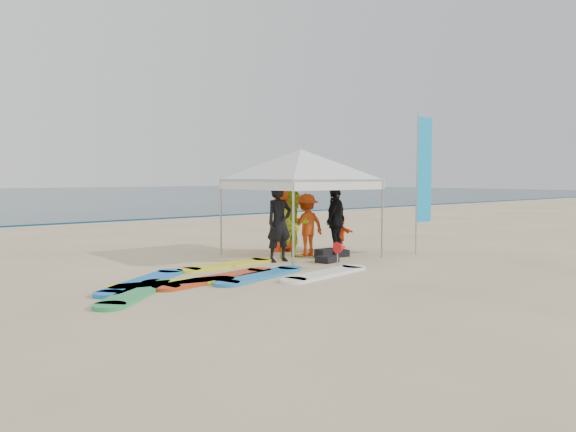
{
  "coord_description": "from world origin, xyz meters",
  "views": [
    {
      "loc": [
        -8.46,
        -7.53,
        2.12
      ],
      "look_at": [
        -0.14,
        2.6,
        1.2
      ],
      "focal_mm": 35.0,
      "sensor_mm": 36.0,
      "label": 1
    }
  ],
  "objects_px": {
    "person_black_b": "(336,221)",
    "marker_pennant": "(341,248)",
    "feather_flag": "(424,171)",
    "person_black_a": "(279,223)",
    "person_yellow": "(295,224)",
    "person_seated": "(340,232)",
    "surfboard_spread": "(215,278)",
    "person_orange_a": "(307,225)",
    "canopy_tent": "(300,150)",
    "person_orange_b": "(284,217)"
  },
  "relations": [
    {
      "from": "person_black_b",
      "to": "marker_pennant",
      "type": "distance_m",
      "value": 2.23
    },
    {
      "from": "feather_flag",
      "to": "marker_pennant",
      "type": "bearing_deg",
      "value": -173.57
    },
    {
      "from": "person_black_a",
      "to": "person_yellow",
      "type": "height_order",
      "value": "person_black_a"
    },
    {
      "from": "person_yellow",
      "to": "person_seated",
      "type": "relative_size",
      "value": 1.7
    },
    {
      "from": "person_seated",
      "to": "feather_flag",
      "type": "xyz_separation_m",
      "value": [
        1.13,
        -2.06,
        1.75
      ]
    },
    {
      "from": "person_yellow",
      "to": "surfboard_spread",
      "type": "xyz_separation_m",
      "value": [
        -3.27,
        -1.34,
        -0.84
      ]
    },
    {
      "from": "person_black_a",
      "to": "person_seated",
      "type": "distance_m",
      "value": 2.93
    },
    {
      "from": "person_orange_a",
      "to": "surfboard_spread",
      "type": "distance_m",
      "value": 4.16
    },
    {
      "from": "person_orange_a",
      "to": "canopy_tent",
      "type": "xyz_separation_m",
      "value": [
        -0.19,
        0.04,
        2.0
      ]
    },
    {
      "from": "person_orange_b",
      "to": "marker_pennant",
      "type": "height_order",
      "value": "person_orange_b"
    },
    {
      "from": "person_orange_a",
      "to": "marker_pennant",
      "type": "distance_m",
      "value": 2.33
    },
    {
      "from": "person_orange_a",
      "to": "marker_pennant",
      "type": "xyz_separation_m",
      "value": [
        -0.83,
        -2.15,
        -0.34
      ]
    },
    {
      "from": "person_orange_b",
      "to": "person_seated",
      "type": "height_order",
      "value": "person_orange_b"
    },
    {
      "from": "person_black_a",
      "to": "person_orange_b",
      "type": "xyz_separation_m",
      "value": [
        1.33,
        1.47,
        0.01
      ]
    },
    {
      "from": "person_orange_b",
      "to": "surfboard_spread",
      "type": "xyz_separation_m",
      "value": [
        -3.89,
        -2.57,
        -0.95
      ]
    },
    {
      "from": "feather_flag",
      "to": "person_seated",
      "type": "bearing_deg",
      "value": 118.87
    },
    {
      "from": "person_orange_b",
      "to": "feather_flag",
      "type": "relative_size",
      "value": 0.51
    },
    {
      "from": "person_yellow",
      "to": "person_orange_b",
      "type": "height_order",
      "value": "person_orange_b"
    },
    {
      "from": "person_black_a",
      "to": "person_black_b",
      "type": "distance_m",
      "value": 1.84
    },
    {
      "from": "canopy_tent",
      "to": "person_orange_b",
      "type": "bearing_deg",
      "value": 75.4
    },
    {
      "from": "person_orange_b",
      "to": "canopy_tent",
      "type": "height_order",
      "value": "canopy_tent"
    },
    {
      "from": "person_black_b",
      "to": "surfboard_spread",
      "type": "distance_m",
      "value": 4.6
    },
    {
      "from": "feather_flag",
      "to": "marker_pennant",
      "type": "relative_size",
      "value": 6.03
    },
    {
      "from": "person_black_a",
      "to": "canopy_tent",
      "type": "xyz_separation_m",
      "value": [
        1.05,
        0.42,
        1.87
      ]
    },
    {
      "from": "marker_pennant",
      "to": "surfboard_spread",
      "type": "relative_size",
      "value": 0.11
    },
    {
      "from": "person_black_a",
      "to": "person_yellow",
      "type": "relative_size",
      "value": 1.1
    },
    {
      "from": "person_black_a",
      "to": "person_orange_b",
      "type": "height_order",
      "value": "person_orange_b"
    },
    {
      "from": "person_black_a",
      "to": "person_orange_a",
      "type": "distance_m",
      "value": 1.3
    },
    {
      "from": "person_black_b",
      "to": "person_orange_b",
      "type": "height_order",
      "value": "person_orange_b"
    },
    {
      "from": "person_seated",
      "to": "surfboard_spread",
      "type": "distance_m",
      "value": 5.69
    },
    {
      "from": "person_yellow",
      "to": "feather_flag",
      "type": "height_order",
      "value": "feather_flag"
    },
    {
      "from": "person_black_a",
      "to": "feather_flag",
      "type": "bearing_deg",
      "value": -15.71
    },
    {
      "from": "canopy_tent",
      "to": "person_seated",
      "type": "bearing_deg",
      "value": 8.56
    },
    {
      "from": "person_orange_b",
      "to": "person_yellow",
      "type": "bearing_deg",
      "value": 46.53
    },
    {
      "from": "person_black_a",
      "to": "canopy_tent",
      "type": "height_order",
      "value": "canopy_tent"
    },
    {
      "from": "canopy_tent",
      "to": "marker_pennant",
      "type": "height_order",
      "value": "canopy_tent"
    },
    {
      "from": "person_orange_a",
      "to": "person_orange_b",
      "type": "bearing_deg",
      "value": -91.74
    },
    {
      "from": "feather_flag",
      "to": "person_orange_b",
      "type": "bearing_deg",
      "value": 132.63
    },
    {
      "from": "person_orange_a",
      "to": "marker_pennant",
      "type": "relative_size",
      "value": 2.6
    },
    {
      "from": "feather_flag",
      "to": "canopy_tent",
      "type": "bearing_deg",
      "value": 148.26
    },
    {
      "from": "person_black_a",
      "to": "person_orange_b",
      "type": "bearing_deg",
      "value": 51.39
    },
    {
      "from": "person_black_a",
      "to": "marker_pennant",
      "type": "bearing_deg",
      "value": -73.34
    },
    {
      "from": "person_orange_a",
      "to": "surfboard_spread",
      "type": "relative_size",
      "value": 0.27
    },
    {
      "from": "person_seated",
      "to": "canopy_tent",
      "type": "relative_size",
      "value": 0.24
    },
    {
      "from": "marker_pennant",
      "to": "person_black_b",
      "type": "bearing_deg",
      "value": 49.31
    },
    {
      "from": "surfboard_spread",
      "to": "person_black_b",
      "type": "bearing_deg",
      "value": 12.54
    },
    {
      "from": "person_yellow",
      "to": "marker_pennant",
      "type": "relative_size",
      "value": 2.76
    },
    {
      "from": "person_black_b",
      "to": "person_seated",
      "type": "height_order",
      "value": "person_black_b"
    },
    {
      "from": "person_yellow",
      "to": "person_orange_a",
      "type": "height_order",
      "value": "person_yellow"
    },
    {
      "from": "person_orange_a",
      "to": "person_black_b",
      "type": "relative_size",
      "value": 0.89
    }
  ]
}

